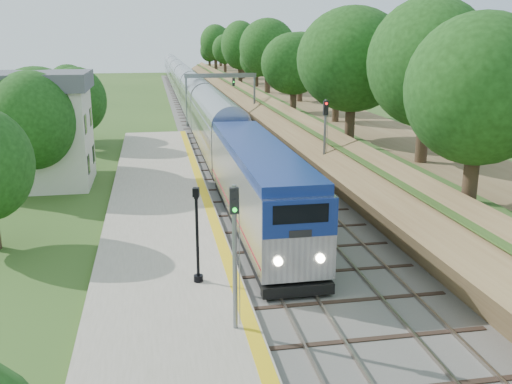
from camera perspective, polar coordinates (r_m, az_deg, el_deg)
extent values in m
cube|color=#4C4944|center=(73.02, -4.35, 7.17)|extent=(9.50, 170.00, 0.12)
cube|color=gray|center=(72.77, -6.50, 7.20)|extent=(0.08, 170.00, 0.16)
cube|color=gray|center=(72.88, -5.37, 7.25)|extent=(0.08, 170.00, 0.16)
cube|color=gray|center=(73.14, -3.35, 7.32)|extent=(0.08, 170.00, 0.16)
cube|color=gray|center=(73.33, -2.23, 7.35)|extent=(0.08, 170.00, 0.16)
cube|color=gray|center=(29.71, -9.21, -4.97)|extent=(6.40, 68.00, 0.38)
cube|color=gold|center=(29.80, -3.73, -4.33)|extent=(0.55, 68.00, 0.01)
cube|color=brown|center=(74.40, 3.00, 8.47)|extent=(9.00, 170.00, 3.00)
cube|color=brown|center=(73.64, 0.01, 8.26)|extent=(4.47, 170.00, 4.54)
cylinder|color=#332316|center=(27.48, 24.26, 1.16)|extent=(0.60, 0.60, 2.62)
cylinder|color=#332316|center=(73.79, 1.87, 10.62)|extent=(0.60, 0.60, 2.62)
sphere|color=#15360E|center=(73.58, 1.90, 13.38)|extent=(5.70, 5.70, 5.70)
cylinder|color=#332316|center=(123.02, -3.12, 12.51)|extent=(0.60, 0.60, 2.62)
sphere|color=#15360E|center=(122.90, -3.15, 14.16)|extent=(5.70, 5.70, 5.70)
cube|color=silver|center=(43.33, -21.60, 4.98)|extent=(8.00, 6.00, 6.80)
cube|color=#4F5157|center=(42.87, -22.13, 10.23)|extent=(8.60, 6.60, 1.20)
cube|color=black|center=(41.26, -16.39, 2.69)|extent=(0.05, 1.10, 1.30)
cube|color=black|center=(44.77, -15.94, 3.68)|extent=(0.05, 1.10, 1.30)
cube|color=black|center=(40.77, -16.68, 6.53)|extent=(0.05, 1.10, 1.30)
cube|color=black|center=(44.32, -16.21, 7.23)|extent=(0.05, 1.10, 1.30)
cylinder|color=slate|center=(67.41, -6.95, 9.03)|extent=(0.24, 0.24, 6.20)
cylinder|color=slate|center=(68.35, -0.15, 9.23)|extent=(0.24, 0.24, 6.20)
cube|color=slate|center=(67.51, -3.57, 11.55)|extent=(8.40, 0.25, 0.50)
cube|color=black|center=(67.17, -5.70, 10.84)|extent=(0.30, 0.20, 0.90)
cube|color=black|center=(67.61, -2.26, 10.94)|extent=(0.30, 0.20, 0.90)
cylinder|color=#332316|center=(39.54, -19.52, 1.03)|extent=(0.60, 0.60, 2.45)
sphere|color=#15360E|center=(38.90, -19.96, 5.78)|extent=(5.32, 5.32, 5.32)
cylinder|color=#332316|center=(55.07, -17.03, 5.09)|extent=(0.60, 0.60, 2.45)
sphere|color=#15360E|center=(54.61, -17.31, 8.52)|extent=(5.32, 5.32, 5.32)
cube|color=black|center=(31.57, 0.17, -2.77)|extent=(2.80, 17.51, 0.61)
cube|color=#B7BAC1|center=(31.00, 0.17, 0.79)|extent=(3.04, 18.24, 3.45)
cube|color=navy|center=(30.57, 0.17, 4.32)|extent=(2.92, 17.51, 0.45)
cube|color=navy|center=(22.15, 4.47, -2.67)|extent=(3.01, 0.10, 1.52)
cube|color=black|center=(22.05, 4.50, -2.20)|extent=(2.23, 0.06, 0.76)
cube|color=maroon|center=(31.32, 0.17, -1.27)|extent=(3.06, 17.88, 0.10)
cube|color=#B7BAC1|center=(50.33, -3.95, 6.00)|extent=(3.04, 20.27, 3.95)
cube|color=#B7BAC1|center=(70.91, -5.87, 8.68)|extent=(3.04, 20.27, 3.95)
cube|color=#B7BAC1|center=(91.63, -6.94, 10.15)|extent=(3.04, 20.27, 3.95)
cube|color=#B7BAC1|center=(112.40, -7.61, 11.08)|extent=(3.04, 20.27, 3.95)
cube|color=#B7BAC1|center=(133.20, -8.08, 11.71)|extent=(3.04, 20.27, 3.95)
cube|color=#B7BAC1|center=(154.02, -8.42, 12.17)|extent=(3.04, 20.27, 3.95)
cylinder|color=black|center=(24.47, -5.78, -8.57)|extent=(0.40, 0.40, 0.28)
cylinder|color=black|center=(23.80, -5.89, -4.62)|extent=(0.13, 0.13, 3.59)
cube|color=black|center=(23.20, -6.03, -0.02)|extent=(0.31, 0.31, 0.37)
cube|color=silver|center=(23.20, -6.03, -0.02)|extent=(0.22, 0.22, 0.28)
cylinder|color=slate|center=(19.74, -2.14, -6.68)|extent=(0.16, 0.16, 5.26)
cube|color=black|center=(19.05, -2.20, -0.86)|extent=(0.31, 0.20, 0.91)
cylinder|color=#0CE526|center=(18.94, -2.15, -0.96)|extent=(0.14, 0.05, 0.14)
cylinder|color=slate|center=(39.93, 6.88, 4.82)|extent=(0.18, 0.18, 6.12)
cube|color=black|center=(39.56, 6.99, 8.34)|extent=(0.34, 0.22, 0.99)
cylinder|color=#FF0C0C|center=(39.44, 7.05, 8.31)|extent=(0.16, 0.06, 0.16)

